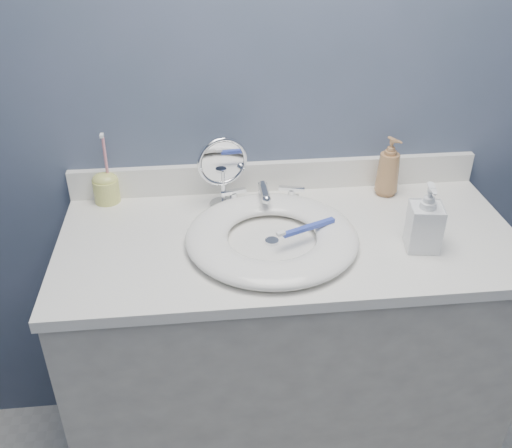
{
  "coord_description": "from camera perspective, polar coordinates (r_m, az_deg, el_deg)",
  "views": [
    {
      "loc": [
        -0.22,
        -0.28,
        1.7
      ],
      "look_at": [
        -0.09,
        0.94,
        0.94
      ],
      "focal_mm": 40.0,
      "sensor_mm": 36.0,
      "label": 1
    }
  ],
  "objects": [
    {
      "name": "back_wall",
      "position": [
        1.63,
        2.13,
        13.7
      ],
      "size": [
        2.2,
        0.02,
        2.4
      ],
      "primitive_type": "cube",
      "color": "#445267",
      "rests_on": "ground"
    },
    {
      "name": "vanity_cabinet",
      "position": [
        1.81,
        2.87,
        -13.34
      ],
      "size": [
        1.2,
        0.55,
        0.85
      ],
      "primitive_type": "cube",
      "color": "beige",
      "rests_on": "ground"
    },
    {
      "name": "countertop",
      "position": [
        1.53,
        3.3,
        -1.61
      ],
      "size": [
        1.22,
        0.57,
        0.03
      ],
      "primitive_type": "cube",
      "color": "white",
      "rests_on": "vanity_cabinet"
    },
    {
      "name": "backsplash",
      "position": [
        1.72,
        2.01,
        4.85
      ],
      "size": [
        1.22,
        0.02,
        0.09
      ],
      "primitive_type": "cube",
      "color": "white",
      "rests_on": "countertop"
    },
    {
      "name": "basin",
      "position": [
        1.48,
        1.6,
        -1.26
      ],
      "size": [
        0.45,
        0.45,
        0.04
      ],
      "primitive_type": null,
      "color": "white",
      "rests_on": "countertop"
    },
    {
      "name": "drain",
      "position": [
        1.49,
        1.6,
        -1.75
      ],
      "size": [
        0.04,
        0.04,
        0.01
      ],
      "primitive_type": "cylinder",
      "color": "silver",
      "rests_on": "countertop"
    },
    {
      "name": "faucet",
      "position": [
        1.64,
        0.72,
        2.72
      ],
      "size": [
        0.25,
        0.13,
        0.07
      ],
      "color": "silver",
      "rests_on": "countertop"
    },
    {
      "name": "makeup_mirror",
      "position": [
        1.6,
        -3.35,
        5.44
      ],
      "size": [
        0.14,
        0.08,
        0.21
      ],
      "rotation": [
        0.0,
        0.0,
        0.25
      ],
      "color": "silver",
      "rests_on": "countertop"
    },
    {
      "name": "soap_bottle_amber",
      "position": [
        1.72,
        13.13,
        5.62
      ],
      "size": [
        0.09,
        0.09,
        0.18
      ],
      "primitive_type": "imported",
      "rotation": [
        0.0,
        0.0,
        0.52
      ],
      "color": "#A4764A",
      "rests_on": "countertop"
    },
    {
      "name": "soap_bottle_clear",
      "position": [
        1.49,
        16.63,
        0.68
      ],
      "size": [
        0.09,
        0.09,
        0.18
      ],
      "primitive_type": "imported",
      "rotation": [
        0.0,
        0.0,
        -0.16
      ],
      "color": "silver",
      "rests_on": "countertop"
    },
    {
      "name": "toothbrush_holder",
      "position": [
        1.71,
        -14.78,
        3.66
      ],
      "size": [
        0.07,
        0.07,
        0.21
      ],
      "rotation": [
        0.0,
        0.0,
        0.3
      ],
      "color": "#D6D96C",
      "rests_on": "countertop"
    },
    {
      "name": "toothbrush_lying",
      "position": [
        1.47,
        5.09,
        -0.41
      ],
      "size": [
        0.16,
        0.08,
        0.02
      ],
      "rotation": [
        0.0,
        0.0,
        0.41
      ],
      "color": "#3348B6",
      "rests_on": "basin"
    }
  ]
}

